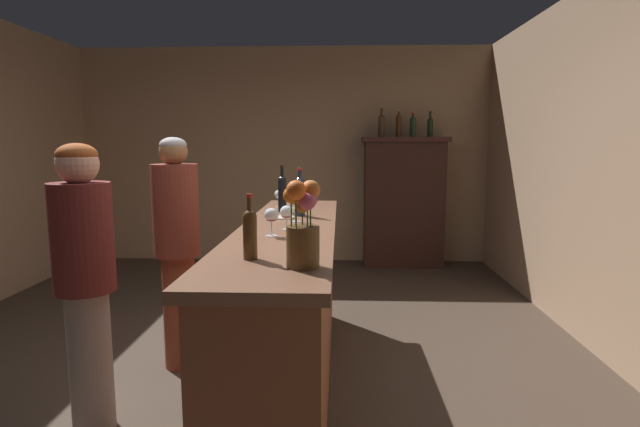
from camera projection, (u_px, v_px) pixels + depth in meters
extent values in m
plane|color=#43352A|center=(228.00, 378.00, 3.29)|extent=(8.81, 8.81, 0.00)
cube|color=tan|center=(284.00, 156.00, 6.51)|extent=(5.34, 0.12, 2.75)
cube|color=brown|center=(289.00, 312.00, 3.11)|extent=(0.51, 2.62, 0.99)
cube|color=brown|center=(288.00, 230.00, 3.03)|extent=(0.57, 2.72, 0.05)
cube|color=#361E17|center=(404.00, 202.00, 6.24)|extent=(0.98, 0.35, 1.62)
cube|color=#3C1F1C|center=(405.00, 139.00, 6.13)|extent=(1.06, 0.41, 0.06)
cylinder|color=#4A3118|center=(250.00, 238.00, 2.15)|extent=(0.06, 0.06, 0.19)
sphere|color=#4A3118|center=(250.00, 217.00, 2.14)|extent=(0.06, 0.06, 0.06)
cylinder|color=#4A3118|center=(249.00, 207.00, 2.14)|extent=(0.02, 0.02, 0.08)
cylinder|color=#A81F1C|center=(249.00, 196.00, 2.13)|extent=(0.02, 0.02, 0.02)
cylinder|color=black|center=(282.00, 196.00, 3.63)|extent=(0.06, 0.06, 0.23)
sphere|color=black|center=(282.00, 180.00, 3.61)|extent=(0.06, 0.06, 0.06)
cylinder|color=black|center=(282.00, 174.00, 3.61)|extent=(0.02, 0.02, 0.10)
cylinder|color=black|center=(282.00, 166.00, 3.60)|extent=(0.03, 0.03, 0.02)
cylinder|color=#222537|center=(300.00, 199.00, 3.45)|extent=(0.07, 0.07, 0.23)
sphere|color=#222537|center=(300.00, 183.00, 3.43)|extent=(0.07, 0.07, 0.07)
cylinder|color=#222537|center=(300.00, 176.00, 3.43)|extent=(0.03, 0.03, 0.08)
cylinder|color=#B0211C|center=(300.00, 169.00, 3.42)|extent=(0.03, 0.03, 0.02)
cylinder|color=white|center=(296.00, 222.00, 3.18)|extent=(0.07, 0.07, 0.00)
cylinder|color=white|center=(296.00, 215.00, 3.18)|extent=(0.01, 0.01, 0.08)
ellipsoid|color=white|center=(296.00, 204.00, 3.17)|extent=(0.08, 0.08, 0.06)
cylinder|color=white|center=(287.00, 229.00, 2.90)|extent=(0.06, 0.06, 0.00)
cylinder|color=white|center=(287.00, 224.00, 2.90)|extent=(0.01, 0.01, 0.06)
ellipsoid|color=white|center=(286.00, 212.00, 2.89)|extent=(0.07, 0.07, 0.08)
ellipsoid|color=maroon|center=(286.00, 216.00, 2.89)|extent=(0.06, 0.06, 0.03)
cylinder|color=white|center=(280.00, 206.00, 3.95)|extent=(0.07, 0.07, 0.00)
cylinder|color=white|center=(280.00, 202.00, 3.95)|extent=(0.01, 0.01, 0.06)
ellipsoid|color=white|center=(279.00, 194.00, 3.94)|extent=(0.08, 0.08, 0.07)
cylinder|color=white|center=(272.00, 236.00, 2.70)|extent=(0.07, 0.07, 0.00)
cylinder|color=white|center=(272.00, 229.00, 2.69)|extent=(0.01, 0.01, 0.08)
ellipsoid|color=white|center=(271.00, 215.00, 2.68)|extent=(0.08, 0.08, 0.08)
ellipsoid|color=maroon|center=(271.00, 219.00, 2.69)|extent=(0.06, 0.06, 0.03)
cylinder|color=#543B1C|center=(303.00, 247.00, 2.02)|extent=(0.14, 0.14, 0.17)
cylinder|color=#38602D|center=(311.00, 216.00, 2.00)|extent=(0.01, 0.01, 0.21)
sphere|color=orange|center=(310.00, 190.00, 1.99)|extent=(0.08, 0.08, 0.08)
cylinder|color=#38602D|center=(310.00, 221.00, 2.02)|extent=(0.01, 0.01, 0.17)
sphere|color=#C64386|center=(310.00, 199.00, 2.01)|extent=(0.06, 0.06, 0.06)
cylinder|color=#38602D|center=(302.00, 224.00, 2.03)|extent=(0.01, 0.01, 0.14)
sphere|color=orange|center=(302.00, 206.00, 2.02)|extent=(0.05, 0.05, 0.05)
cylinder|color=#38602D|center=(296.00, 220.00, 2.01)|extent=(0.01, 0.01, 0.18)
sphere|color=orange|center=(296.00, 197.00, 2.00)|extent=(0.06, 0.06, 0.06)
cylinder|color=#38602D|center=(291.00, 219.00, 1.99)|extent=(0.01, 0.01, 0.19)
sphere|color=orange|center=(291.00, 195.00, 1.98)|extent=(0.06, 0.06, 0.06)
cylinder|color=#38602D|center=(296.00, 218.00, 1.95)|extent=(0.01, 0.01, 0.22)
sphere|color=orange|center=(296.00, 190.00, 1.93)|extent=(0.08, 0.08, 0.08)
cylinder|color=#38602D|center=(307.00, 223.00, 1.97)|extent=(0.01, 0.01, 0.17)
sphere|color=#CF5478|center=(307.00, 201.00, 1.96)|extent=(0.07, 0.07, 0.07)
cylinder|color=white|center=(282.00, 217.00, 3.34)|extent=(0.16, 0.16, 0.01)
cylinder|color=#49351E|center=(381.00, 127.00, 6.12)|extent=(0.08, 0.08, 0.23)
sphere|color=#49351E|center=(381.00, 118.00, 6.11)|extent=(0.08, 0.08, 0.08)
cylinder|color=#49351E|center=(382.00, 114.00, 6.10)|extent=(0.03, 0.03, 0.10)
cylinder|color=black|center=(382.00, 109.00, 6.09)|extent=(0.04, 0.04, 0.02)
cylinder|color=#472912|center=(398.00, 127.00, 6.11)|extent=(0.07, 0.07, 0.24)
sphere|color=#472912|center=(399.00, 117.00, 6.10)|extent=(0.07, 0.07, 0.07)
cylinder|color=#472912|center=(399.00, 114.00, 6.09)|extent=(0.03, 0.03, 0.07)
cylinder|color=gold|center=(399.00, 111.00, 6.08)|extent=(0.03, 0.03, 0.02)
cylinder|color=#203725|center=(413.00, 128.00, 6.11)|extent=(0.08, 0.08, 0.21)
sphere|color=#203725|center=(413.00, 120.00, 6.09)|extent=(0.08, 0.08, 0.08)
cylinder|color=#203725|center=(413.00, 117.00, 6.09)|extent=(0.03, 0.03, 0.07)
cylinder|color=red|center=(413.00, 113.00, 6.08)|extent=(0.03, 0.03, 0.02)
cylinder|color=#1E3119|center=(430.00, 129.00, 6.10)|extent=(0.07, 0.07, 0.20)
sphere|color=#1E3119|center=(430.00, 121.00, 6.09)|extent=(0.07, 0.07, 0.07)
cylinder|color=#1E3119|center=(430.00, 117.00, 6.08)|extent=(0.03, 0.03, 0.09)
cylinder|color=black|center=(431.00, 112.00, 6.07)|extent=(0.03, 0.03, 0.02)
cylinder|color=gray|center=(91.00, 361.00, 2.66)|extent=(0.22, 0.22, 0.77)
cylinder|color=maroon|center=(82.00, 238.00, 2.57)|extent=(0.31, 0.31, 0.57)
sphere|color=#E0A389|center=(77.00, 164.00, 2.51)|extent=(0.21, 0.21, 0.21)
ellipsoid|color=#A24E21|center=(77.00, 154.00, 2.51)|extent=(0.20, 0.20, 0.12)
cylinder|color=brown|center=(180.00, 311.00, 3.43)|extent=(0.22, 0.22, 0.79)
cylinder|color=brown|center=(176.00, 210.00, 3.34)|extent=(0.31, 0.31, 0.62)
sphere|color=#98673D|center=(173.00, 151.00, 3.28)|extent=(0.19, 0.19, 0.19)
ellipsoid|color=#ABA7A7|center=(173.00, 145.00, 3.28)|extent=(0.18, 0.18, 0.10)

